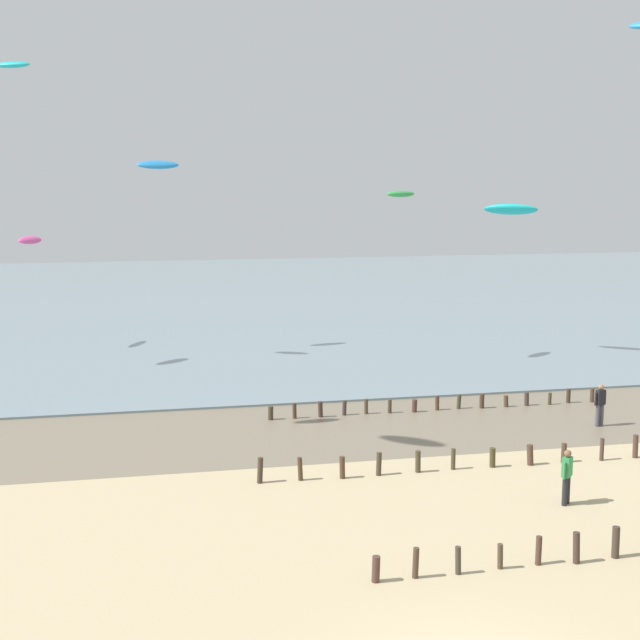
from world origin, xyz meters
The scene contains 11 objects.
wet_sand_strip centered at (0.00, 18.04, 0.00)m, with size 120.00×8.17×0.01m, color #7A6D59.
sea centered at (0.00, 57.13, 0.05)m, with size 160.00×70.00×0.10m, color gray.
groyne_mid centered at (8.66, 12.45, 0.37)m, with size 22.82×0.33×0.87m.
groyne_far centered at (5.96, 19.98, 0.30)m, with size 14.55×0.35×0.68m.
person_nearest_camera centered at (11.63, 16.36, 0.92)m, with size 0.55×0.30×1.71m.
person_mid_beach centered at (6.27, 8.71, 0.92)m, with size 0.45×0.41×1.71m.
kite_aloft_1 centered at (7.30, 29.67, 8.97)m, with size 2.08×0.67×0.33m, color green.
kite_aloft_2 centered at (13.76, 30.42, 8.11)m, with size 2.91×0.93×0.47m, color #19B2B7.
kite_aloft_4 centered at (-11.98, 32.81, 15.36)m, with size 1.95×0.62×0.31m, color #19B2B7.
kite_aloft_7 centered at (-12.10, 37.51, 6.33)m, with size 2.21×0.71×0.35m, color #E54C99.
kite_aloft_9 centered at (-4.92, 35.10, 10.51)m, with size 2.30×0.74×0.37m, color #2384D1.
Camera 1 is at (-6.22, -14.78, 9.73)m, focal length 49.65 mm.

